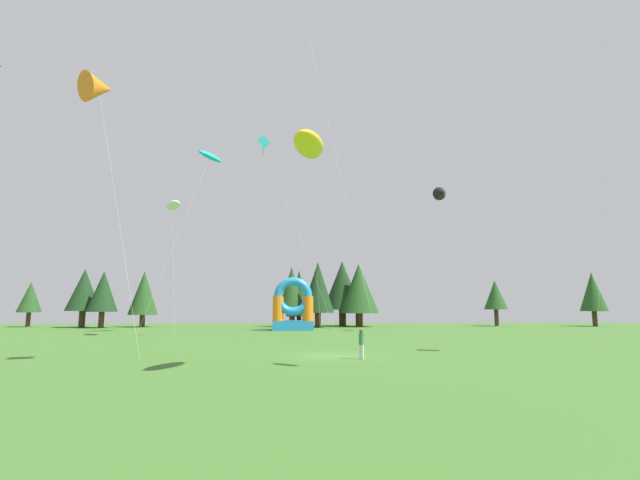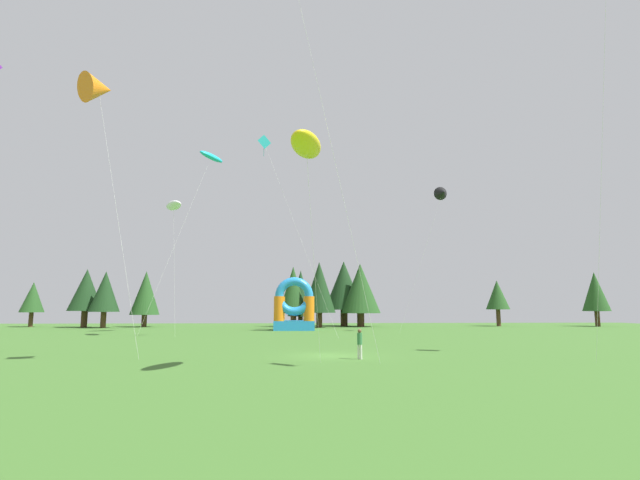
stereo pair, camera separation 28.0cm
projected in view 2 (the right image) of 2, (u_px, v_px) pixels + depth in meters
ground_plane at (330, 356)px, 28.32m from camera, size 120.00×120.00×0.00m
kite_white_parafoil at (174, 206)px, 49.43m from camera, size 2.94×4.05×13.94m
kite_teal_diamond at (264, 145)px, 48.10m from camera, size 7.92×2.36×19.97m
kite_orange_delta at (98, 89)px, 32.60m from camera, size 6.57×5.76×19.03m
kite_cyan_parafoil at (211, 157)px, 56.96m from camera, size 7.00×9.11×21.61m
kite_yellow_parafoil at (306, 145)px, 22.47m from camera, size 2.19×5.85×11.02m
kite_black_delta at (442, 193)px, 58.01m from camera, size 6.57×1.69×17.70m
person_midfield at (360, 341)px, 26.55m from camera, size 0.40×0.40×1.67m
inflatable_yellow_castle at (294, 311)px, 60.53m from camera, size 5.09×4.71×6.67m
tree_row_0 at (33, 297)px, 71.22m from camera, size 3.41×3.41×6.68m
tree_row_1 at (86, 290)px, 69.56m from camera, size 4.84×4.84×8.49m
tree_row_2 at (105, 292)px, 67.83m from camera, size 4.20×4.20×8.04m
tree_row_3 at (146, 293)px, 71.00m from camera, size 4.29×4.29×8.30m
tree_row_4 at (293, 288)px, 71.15m from camera, size 3.85×3.85×8.99m
tree_row_5 at (295, 299)px, 73.25m from camera, size 2.72×2.72×6.16m
tree_row_6 at (301, 293)px, 73.62m from camera, size 4.02×4.02×8.60m
tree_row_7 at (319, 287)px, 69.56m from camera, size 4.82×4.82×9.54m
tree_row_8 at (344, 286)px, 74.63m from camera, size 6.10×6.10×10.13m
tree_row_9 at (360, 288)px, 72.34m from camera, size 6.05×6.05×9.54m
tree_row_10 at (497, 295)px, 74.02m from camera, size 3.58×3.58×7.09m
tree_row_11 at (595, 292)px, 73.16m from camera, size 3.96×3.96×8.31m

